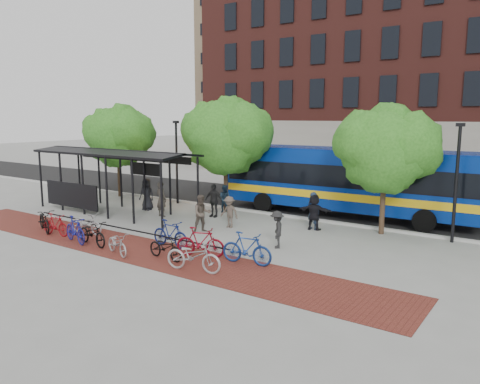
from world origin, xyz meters
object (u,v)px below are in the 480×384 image
Objects in this scene: tree_a at (119,134)px; pedestrian_4 at (214,200)px; lamp_post_right at (456,179)px; pedestrian_2 at (224,199)px; bike_7 at (170,234)px; bike_2 at (86,223)px; tree_b at (227,133)px; pedestrian_8 at (202,213)px; pedestrian_0 at (147,194)px; bike_4 at (92,233)px; bike_11 at (247,248)px; bike_9 at (200,242)px; bike_8 at (165,247)px; bike_1 at (55,225)px; bike_6 at (117,244)px; bike_0 at (44,220)px; pedestrian_5 at (314,212)px; bus at (347,178)px; lamp_post_left at (177,160)px; pedestrian_7 at (313,211)px; bus_shelter at (112,160)px; pedestrian_3 at (229,212)px; bike_10 at (194,256)px; pedestrian_9 at (277,229)px; pedestrian_1 at (161,199)px; tree_c at (388,146)px; bike_3 at (75,230)px.

tree_a is 3.41× the size of pedestrian_4.
lamp_post_right is 2.83× the size of pedestrian_4.
pedestrian_2 is (8.99, -0.30, -3.45)m from tree_a.
bike_7 is 6.15m from pedestrian_4.
tree_b is at bearing -21.26° from bike_2.
pedestrian_8 is at bearing -22.69° from tree_a.
pedestrian_0 is 1.02× the size of pedestrian_4.
bike_11 is at bearing -68.12° from bike_4.
bike_9 is 1.23× the size of pedestrian_2.
bike_8 is at bearing -120.96° from pedestrian_8.
bike_1 is 0.98× the size of bike_6.
bike_0 is 12.82m from pedestrian_5.
bus is 10.77m from bike_7.
bike_6 is (5.56, -9.54, -2.30)m from lamp_post_left.
pedestrian_7 reaches higher than bike_1.
bus_shelter is 5.13× the size of bike_0.
bike_11 is 5.81m from pedestrian_3.
bike_0 is at bearing 76.74° from bike_9.
bike_10 is at bearing -69.08° from bike_6.
bus_shelter reaches higher than pedestrian_7.
pedestrian_2 reaches higher than bike_2.
pedestrian_9 is at bearing -75.07° from bike_2.
bike_8 is 7.87m from pedestrian_1.
bike_9 is at bearing -103.54° from pedestrian_8.
pedestrian_7 is (-3.08, -1.07, -3.14)m from tree_c.
pedestrian_3 is (-3.93, 4.28, 0.17)m from bike_11.
bike_2 is at bearing 97.65° from bike_7.
lamp_post_left reaches higher than pedestrian_8.
pedestrian_2 is at bearing 130.83° from pedestrian_3.
bike_0 is at bearing 89.78° from bike_11.
bike_3 is (1.82, -0.26, 0.07)m from bike_1.
lamp_post_left reaches higher than bike_11.
bike_6 is at bearing -113.12° from bus.
bike_2 is at bearing -86.63° from pedestrian_0.
tree_b is at bearing 5.58° from bike_4.
bike_4 is 0.93× the size of bike_10.
bus_shelter is at bearing 21.17° from pedestrian_2.
bike_4 is at bearing -47.30° from bus_shelter.
pedestrian_3 is at bearing -27.35° from lamp_post_left.
pedestrian_0 is at bearing 20.54° from pedestrian_7.
bike_3 reaches higher than bike_8.
pedestrian_9 is at bearing -24.82° from pedestrian_3.
bike_4 is 7.68m from pedestrian_0.
bike_1 is 6.69m from pedestrian_8.
pedestrian_7 is (-0.12, -3.79, -1.20)m from bus.
pedestrian_4 reaches higher than bike_8.
pedestrian_9 is (5.89, -3.27, -0.13)m from pedestrian_4.
bike_11 reaches higher than bike_9.
tree_a is 12.94m from bike_4.
bus is 14.94m from bike_1.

